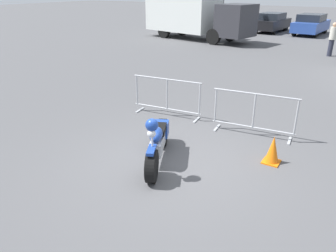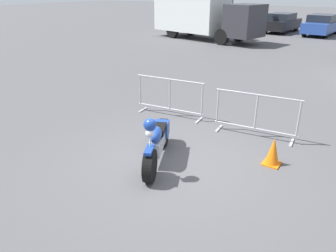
% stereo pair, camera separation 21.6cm
% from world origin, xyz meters
% --- Properties ---
extents(ground_plane, '(120.00, 120.00, 0.00)m').
position_xyz_m(ground_plane, '(0.00, 0.00, 0.00)').
color(ground_plane, '#4C4C4F').
extents(motorcycle, '(1.08, 2.01, 1.21)m').
position_xyz_m(motorcycle, '(-0.36, -0.14, 0.46)').
color(motorcycle, black).
rests_on(motorcycle, ground).
extents(crowd_barrier_near, '(2.01, 0.65, 1.07)m').
position_xyz_m(crowd_barrier_near, '(-1.59, 2.18, 0.55)').
color(crowd_barrier_near, '#9EA0A5').
rests_on(crowd_barrier_near, ground).
extents(crowd_barrier_far, '(2.01, 0.65, 1.07)m').
position_xyz_m(crowd_barrier_far, '(0.87, 2.18, 0.55)').
color(crowd_barrier_far, '#9EA0A5').
rests_on(crowd_barrier_far, ground).
extents(box_truck, '(7.99, 3.66, 2.98)m').
position_xyz_m(box_truck, '(-7.87, 15.41, 1.64)').
color(box_truck, silver).
rests_on(box_truck, ground).
extents(parked_car_white, '(2.11, 4.53, 1.50)m').
position_xyz_m(parked_car_white, '(-10.25, 22.09, 0.76)').
color(parked_car_white, white).
rests_on(parked_car_white, ground).
extents(parked_car_maroon, '(1.94, 4.16, 1.38)m').
position_xyz_m(parked_car_maroon, '(-7.30, 22.06, 0.70)').
color(parked_car_maroon, maroon).
rests_on(parked_car_maroon, ground).
extents(parked_car_black, '(2.04, 4.37, 1.45)m').
position_xyz_m(parked_car_black, '(-4.35, 22.14, 0.73)').
color(parked_car_black, black).
rests_on(parked_car_black, ground).
extents(parked_car_blue, '(2.09, 4.48, 1.48)m').
position_xyz_m(parked_car_blue, '(-1.40, 22.02, 0.75)').
color(parked_car_blue, '#284799').
rests_on(parked_car_blue, ground).
extents(pedestrian, '(0.48, 0.48, 1.69)m').
position_xyz_m(pedestrian, '(1.05, 13.87, 0.92)').
color(pedestrian, '#262838').
rests_on(pedestrian, ground).
extents(traffic_cone, '(0.34, 0.34, 0.59)m').
position_xyz_m(traffic_cone, '(1.67, 1.05, 0.29)').
color(traffic_cone, orange).
rests_on(traffic_cone, ground).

